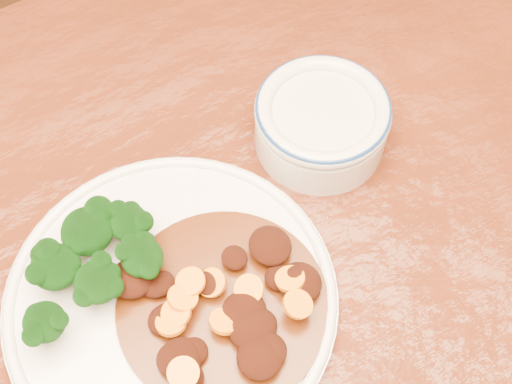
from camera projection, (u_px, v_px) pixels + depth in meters
dining_table at (200, 373)px, 0.66m from camera, size 1.50×0.90×0.75m
dinner_plate at (171, 298)px, 0.61m from camera, size 0.28×0.28×0.02m
broccoli_florets at (90, 260)px, 0.59m from camera, size 0.13×0.09×0.05m
mince_stew at (224, 308)px, 0.59m from camera, size 0.18×0.18×0.03m
dip_bowl at (322, 121)px, 0.67m from camera, size 0.13×0.13×0.06m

